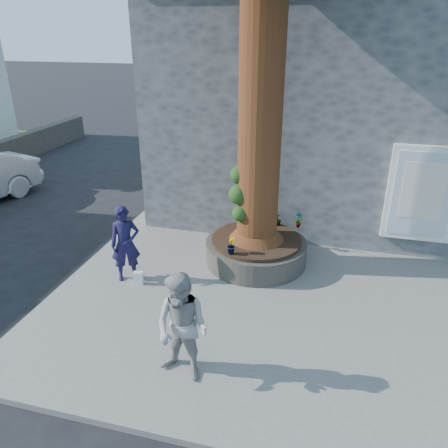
# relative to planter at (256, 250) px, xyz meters

# --- Properties ---
(ground) EXTENTS (120.00, 120.00, 0.00)m
(ground) POSITION_rel_planter_xyz_m (-0.80, -2.00, -0.41)
(ground) COLOR black
(ground) RESTS_ON ground
(pavement) EXTENTS (9.00, 8.00, 0.12)m
(pavement) POSITION_rel_planter_xyz_m (0.70, -1.00, -0.35)
(pavement) COLOR slate
(pavement) RESTS_ON ground
(yellow_line) EXTENTS (0.10, 30.00, 0.01)m
(yellow_line) POSITION_rel_planter_xyz_m (-3.85, -1.00, -0.41)
(yellow_line) COLOR yellow
(yellow_line) RESTS_ON ground
(stone_shop) EXTENTS (10.30, 8.30, 6.30)m
(stone_shop) POSITION_rel_planter_xyz_m (1.70, 5.20, 2.75)
(stone_shop) COLOR #484B4D
(stone_shop) RESTS_ON ground
(planter) EXTENTS (2.30, 2.30, 0.60)m
(planter) POSITION_rel_planter_xyz_m (0.00, 0.00, 0.00)
(planter) COLOR black
(planter) RESTS_ON pavement
(man) EXTENTS (0.73, 0.65, 1.67)m
(man) POSITION_rel_planter_xyz_m (-2.53, -1.43, 0.54)
(man) COLOR #161336
(man) RESTS_ON pavement
(woman) EXTENTS (1.00, 0.86, 1.79)m
(woman) POSITION_rel_planter_xyz_m (-0.39, -3.86, 0.60)
(woman) COLOR #9B9894
(woman) RESTS_ON pavement
(shopping_bag) EXTENTS (0.22, 0.16, 0.28)m
(shopping_bag) POSITION_rel_planter_xyz_m (-2.22, -1.58, -0.15)
(shopping_bag) COLOR white
(shopping_bag) RESTS_ON pavement
(plant_a) EXTENTS (0.25, 0.24, 0.39)m
(plant_a) POSITION_rel_planter_xyz_m (0.85, 0.85, 0.50)
(plant_a) COLOR gray
(plant_a) RESTS_ON planter
(plant_b) EXTENTS (0.25, 0.26, 0.39)m
(plant_b) POSITION_rel_planter_xyz_m (-0.39, -0.85, 0.50)
(plant_b) COLOR gray
(plant_b) RESTS_ON planter
(plant_c) EXTENTS (0.23, 0.23, 0.29)m
(plant_c) POSITION_rel_planter_xyz_m (0.36, 0.85, 0.46)
(plant_c) COLOR gray
(plant_c) RESTS_ON planter
(plant_d) EXTENTS (0.36, 0.38, 0.33)m
(plant_d) POSITION_rel_planter_xyz_m (-0.22, 0.85, 0.47)
(plant_d) COLOR gray
(plant_d) RESTS_ON planter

